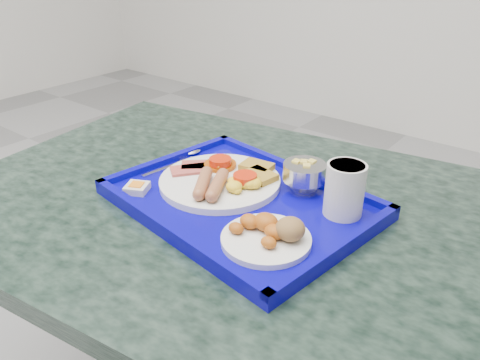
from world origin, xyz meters
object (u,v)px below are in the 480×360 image
object	(u,v)px
tray	(240,201)
fruit_bowl	(304,173)
table	(245,282)
juice_cup	(345,188)
main_plate	(224,179)
bread_plate	(270,234)

from	to	relation	value
tray	fruit_bowl	distance (m)	0.14
table	tray	distance (m)	0.20
tray	juice_cup	size ratio (longest dim) A/B	5.32
tray	juice_cup	distance (m)	0.20
table	main_plate	bearing A→B (deg)	171.34
juice_cup	main_plate	bearing A→B (deg)	-168.20
fruit_bowl	table	bearing A→B (deg)	-127.55
table	fruit_bowl	size ratio (longest dim) A/B	15.44
fruit_bowl	juice_cup	bearing A→B (deg)	-18.37
juice_cup	fruit_bowl	bearing A→B (deg)	161.63
fruit_bowl	juice_cup	world-z (taller)	juice_cup
tray	table	bearing A→B (deg)	70.42
tray	fruit_bowl	size ratio (longest dim) A/B	6.17
table	bread_plate	bearing A→B (deg)	-37.64
table	juice_cup	world-z (taller)	juice_cup
table	bread_plate	xyz separation A→B (m)	(0.12, -0.10, 0.23)
table	fruit_bowl	distance (m)	0.27
tray	fruit_bowl	bearing A→B (deg)	54.25
bread_plate	juice_cup	bearing A→B (deg)	71.49
fruit_bowl	juice_cup	distance (m)	0.11
main_plate	bread_plate	xyz separation A→B (m)	(0.19, -0.11, 0.00)
table	tray	bearing A→B (deg)	-109.58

